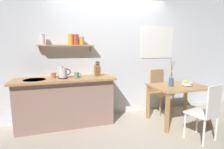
# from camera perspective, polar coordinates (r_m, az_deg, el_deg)

# --- Properties ---
(ground_plane) EXTENTS (14.00, 14.00, 0.00)m
(ground_plane) POSITION_cam_1_polar(r_m,az_deg,el_deg) (3.55, 2.87, -15.85)
(ground_plane) COLOR #BCB29E
(back_wall) EXTENTS (6.80, 0.11, 2.70)m
(back_wall) POSITION_cam_1_polar(r_m,az_deg,el_deg) (3.91, 2.50, 6.91)
(back_wall) COLOR silver
(back_wall) RESTS_ON ground_plane
(kitchen_counter) EXTENTS (1.83, 0.63, 0.92)m
(kitchen_counter) POSITION_cam_1_polar(r_m,az_deg,el_deg) (3.49, -14.74, -8.39)
(kitchen_counter) COLOR gray
(kitchen_counter) RESTS_ON ground_plane
(wall_shelf) EXTENTS (1.06, 0.20, 0.34)m
(wall_shelf) POSITION_cam_1_polar(r_m,az_deg,el_deg) (3.52, -13.93, 10.16)
(wall_shelf) COLOR tan
(dining_table) EXTENTS (1.04, 0.77, 0.74)m
(dining_table) POSITION_cam_1_polar(r_m,az_deg,el_deg) (3.69, 20.66, -5.11)
(dining_table) COLOR tan
(dining_table) RESTS_ON ground_plane
(dining_chair_near) EXTENTS (0.48, 0.47, 0.92)m
(dining_chair_near) POSITION_cam_1_polar(r_m,az_deg,el_deg) (3.17, 28.28, -10.23)
(dining_chair_near) COLOR white
(dining_chair_near) RESTS_ON ground_plane
(dining_chair_far) EXTENTS (0.50, 0.46, 0.97)m
(dining_chair_far) POSITION_cam_1_polar(r_m,az_deg,el_deg) (4.22, 15.03, -4.54)
(dining_chair_far) COLOR tan
(dining_chair_far) RESTS_ON ground_plane
(fruit_bowl) EXTENTS (0.20, 0.20, 0.11)m
(fruit_bowl) POSITION_cam_1_polar(r_m,az_deg,el_deg) (3.72, 23.06, -2.70)
(fruit_bowl) COLOR silver
(fruit_bowl) RESTS_ON dining_table
(twig_vase) EXTENTS (0.10, 0.09, 0.52)m
(twig_vase) POSITION_cam_1_polar(r_m,az_deg,el_deg) (3.56, 18.64, -2.18)
(twig_vase) COLOR #475675
(twig_vase) RESTS_ON dining_table
(electric_kettle) EXTENTS (0.25, 0.17, 0.22)m
(electric_kettle) POSITION_cam_1_polar(r_m,az_deg,el_deg) (3.31, -15.55, 0.43)
(electric_kettle) COLOR black
(electric_kettle) RESTS_ON kitchen_counter
(knife_block) EXTENTS (0.10, 0.18, 0.29)m
(knife_block) POSITION_cam_1_polar(r_m,az_deg,el_deg) (3.48, -4.82, 1.42)
(knife_block) COLOR brown
(knife_block) RESTS_ON kitchen_counter
(coffee_mug_by_sink) EXTENTS (0.14, 0.10, 0.10)m
(coffee_mug_by_sink) POSITION_cam_1_polar(r_m,az_deg,el_deg) (3.42, -18.41, -0.24)
(coffee_mug_by_sink) COLOR #C6664C
(coffee_mug_by_sink) RESTS_ON kitchen_counter
(coffee_mug_spare) EXTENTS (0.14, 0.09, 0.11)m
(coffee_mug_spare) POSITION_cam_1_polar(r_m,az_deg,el_deg) (3.30, -11.37, -0.20)
(coffee_mug_spare) COLOR slate
(coffee_mug_spare) RESTS_ON kitchen_counter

